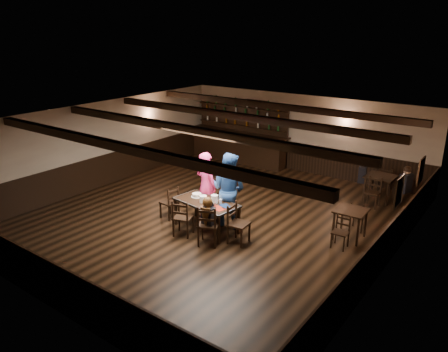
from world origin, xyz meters
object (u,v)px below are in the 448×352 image
Objects in this scene: dining_table at (206,204)px; cake at (197,195)px; woman_pink at (206,186)px; bar_counter at (239,142)px; chair_near_left at (182,216)px; chair_near_right at (208,223)px; man_blue at (229,189)px.

dining_table is 0.43m from cake.
woman_pink is 5.40m from bar_counter.
chair_near_left is 6.61m from bar_counter.
bar_counter is at bearing 118.40° from chair_near_right.
bar_counter is (-2.50, 6.12, 0.18)m from chair_near_left.
dining_table is 0.96× the size of woman_pink.
dining_table is 0.43× the size of bar_counter.
man_blue is at bearing 67.59° from chair_near_left.
chair_near_left is at bearing 179.30° from chair_near_right.
woman_pink reaches higher than cake.
bar_counter reaches higher than man_blue.
chair_near_left reaches higher than dining_table.
bar_counter reaches higher than chair_near_right.
woman_pink is at bearing -64.92° from bar_counter.
chair_near_right is 6.97m from bar_counter.
cake is at bearing -66.34° from bar_counter.
man_blue is 5.74m from bar_counter.
chair_near_left is at bearing 106.64° from woman_pink.
woman_pink is at bearing 96.41° from cake.
dining_table is 1.88× the size of chair_near_left.
chair_near_left is 0.84m from cake.
man_blue is at bearing 103.41° from chair_near_right.
man_blue is (0.28, 0.57, 0.29)m from dining_table.
dining_table is at bearing 61.19° from man_blue.
bar_counter is at bearing 112.25° from chair_near_left.
bar_counter is at bearing 113.66° from cake.
chair_near_left is 3.16× the size of cake.
man_blue reaches higher than woman_pink.
woman_pink is 0.73m from man_blue.
cake is at bearing 140.92° from chair_near_right.
dining_table is at bearing 130.30° from chair_near_right.
bar_counter reaches higher than woman_pink.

